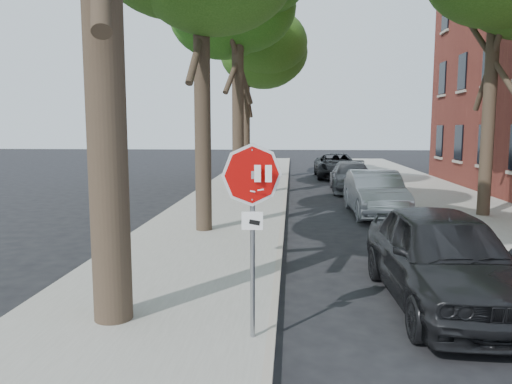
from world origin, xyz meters
The scene contains 11 objects.
ground centered at (0.00, 0.00, 0.00)m, with size 120.00×120.00×0.00m, color black.
sidewalk_left centered at (-2.50, 12.00, 0.06)m, with size 4.00×55.00×0.12m, color gray.
sidewalk_right centered at (6.00, 12.00, 0.06)m, with size 4.00×55.00×0.12m, color gray.
curb_left centered at (-0.45, 12.00, 0.07)m, with size 0.12×55.00×0.13m, color #9E9384.
curb_right centered at (3.95, 12.00, 0.07)m, with size 0.12×55.00×0.13m, color #9E9384.
stop_sign centered at (-0.70, -0.03, 1.95)m, with size 0.76×0.34×2.61m.
tree_far centered at (-2.72, 21.11, 7.21)m, with size 5.29×4.91×9.33m.
car_a centered at (2.31, 1.81, 0.81)m, with size 1.90×4.73×1.61m, color black.
car_b centered at (2.60, 10.41, 0.74)m, with size 1.56×4.49×1.48m, color #92959A.
car_c centered at (2.56, 16.64, 0.67)m, with size 1.88×4.64×1.35m, color #444549.
car_d centered at (2.40, 22.84, 0.71)m, with size 2.36×5.12×1.42m, color black.
Camera 1 is at (-0.19, -6.41, 2.93)m, focal length 35.00 mm.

